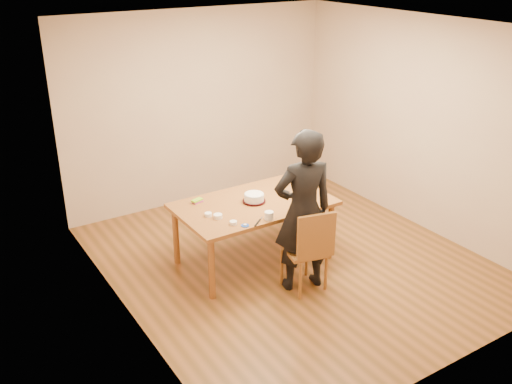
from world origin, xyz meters
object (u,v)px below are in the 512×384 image
dining_table (254,204)px  cake_plate (254,201)px  dining_chair (304,250)px  cake (254,197)px  person (303,211)px

dining_table → cake_plate: bearing=40.3°
dining_table → cake_plate: (0.01, 0.01, 0.03)m
dining_chair → dining_table: bearing=113.8°
cake_plate → cake: (0.00, 0.00, 0.05)m
cake_plate → dining_chair: bearing=-80.0°
dining_chair → cake_plate: (-0.14, 0.79, 0.31)m
person → dining_chair: bearing=102.9°
dining_table → cake_plate: 0.04m
dining_table → cake: bearing=40.3°
dining_table → cake_plate: size_ratio=6.69×
dining_chair → cake: size_ratio=1.76×
dining_table → person: size_ratio=0.98×
cake → dining_chair: bearing=-80.0°
dining_table → person: (0.15, -0.73, 0.16)m
cake → cake_plate: bearing=0.0°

